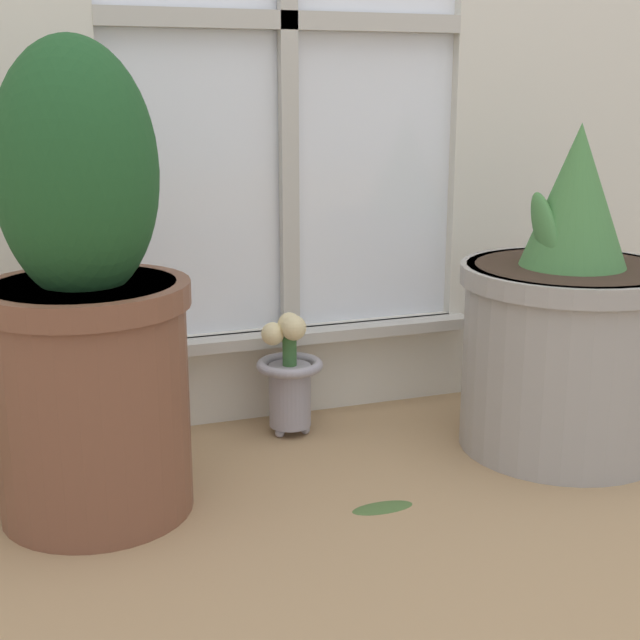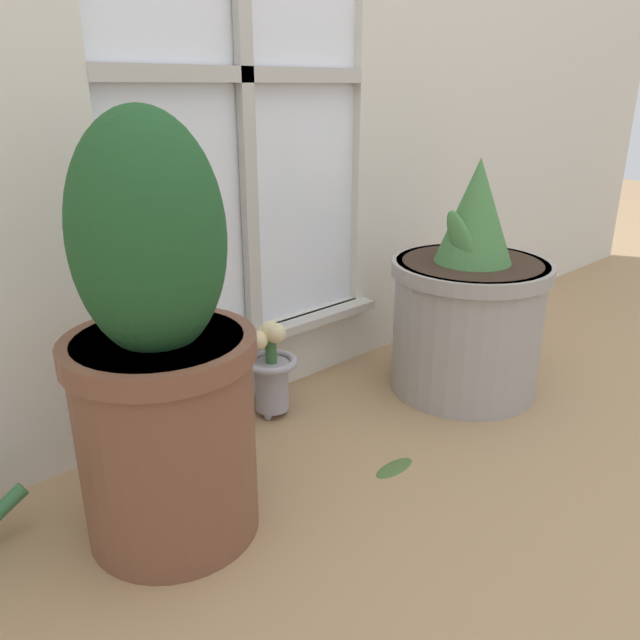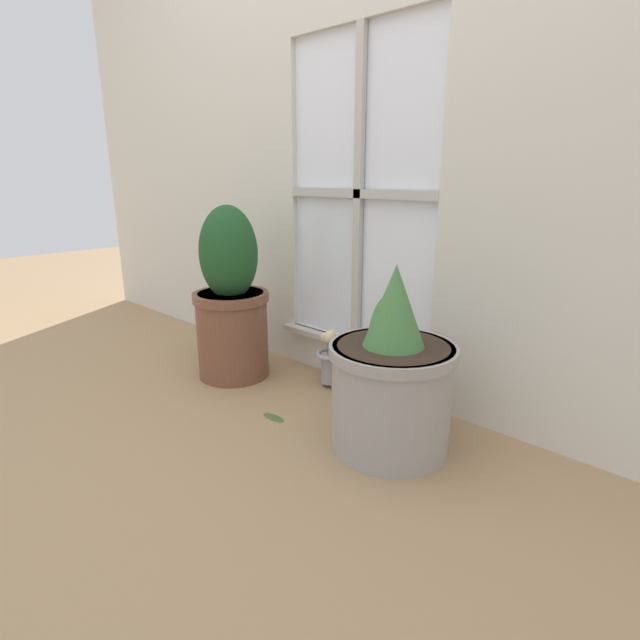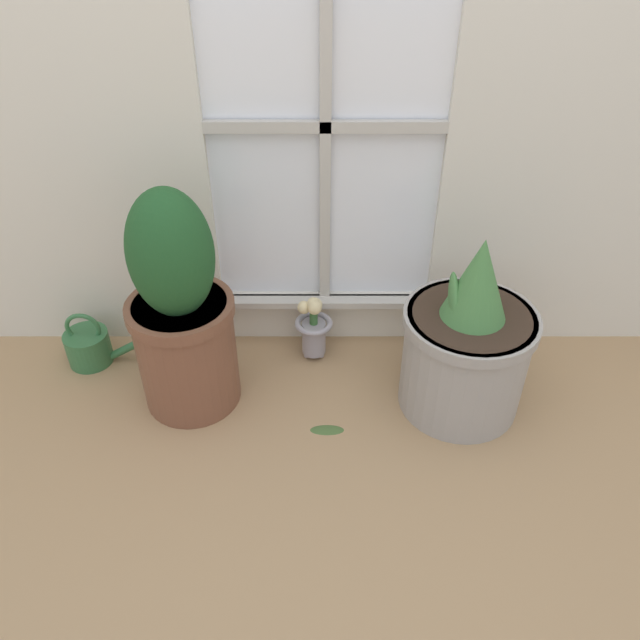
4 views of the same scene
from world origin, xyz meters
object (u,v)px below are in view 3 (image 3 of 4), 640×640
at_px(flower_vase, 331,357).
at_px(watering_can, 216,334).
at_px(potted_plant_left, 231,302).
at_px(potted_plant_right, 392,380).

bearing_deg(flower_vase, watering_can, -177.68).
distance_m(potted_plant_left, potted_plant_right, 0.90).
distance_m(flower_vase, watering_can, 0.81).
bearing_deg(flower_vase, potted_plant_right, -26.15).
distance_m(potted_plant_left, flower_vase, 0.51).
relative_size(potted_plant_right, flower_vase, 2.46).
relative_size(potted_plant_left, flower_vase, 3.01).
xyz_separation_m(potted_plant_right, watering_can, (-1.30, 0.21, -0.18)).
bearing_deg(potted_plant_left, potted_plant_right, -1.64).
xyz_separation_m(potted_plant_left, flower_vase, (0.41, 0.21, -0.21)).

